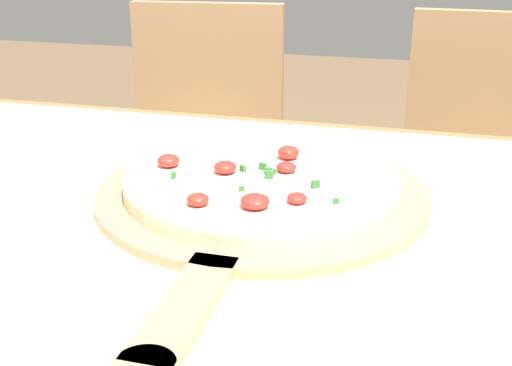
% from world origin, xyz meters
% --- Properties ---
extents(dining_table, '(1.44, 0.97, 0.75)m').
position_xyz_m(dining_table, '(0.00, 0.00, 0.65)').
color(dining_table, olive).
rests_on(dining_table, ground_plane).
extents(towel_cloth, '(1.36, 0.89, 0.00)m').
position_xyz_m(towel_cloth, '(0.00, 0.00, 0.75)').
color(towel_cloth, silver).
rests_on(towel_cloth, dining_table).
extents(pizza_peel, '(0.40, 0.58, 0.01)m').
position_xyz_m(pizza_peel, '(0.02, 0.12, 0.76)').
color(pizza_peel, tan).
rests_on(pizza_peel, towel_cloth).
extents(pizza, '(0.34, 0.34, 0.04)m').
position_xyz_m(pizza, '(0.02, 0.13, 0.78)').
color(pizza, beige).
rests_on(pizza, pizza_peel).
extents(chair_left, '(0.44, 0.44, 0.89)m').
position_xyz_m(chair_left, '(-0.32, 0.87, 0.52)').
color(chair_left, tan).
rests_on(chair_left, ground_plane).
extents(chair_right, '(0.42, 0.42, 0.89)m').
position_xyz_m(chair_right, '(0.35, 0.87, 0.52)').
color(chair_right, tan).
rests_on(chair_right, ground_plane).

